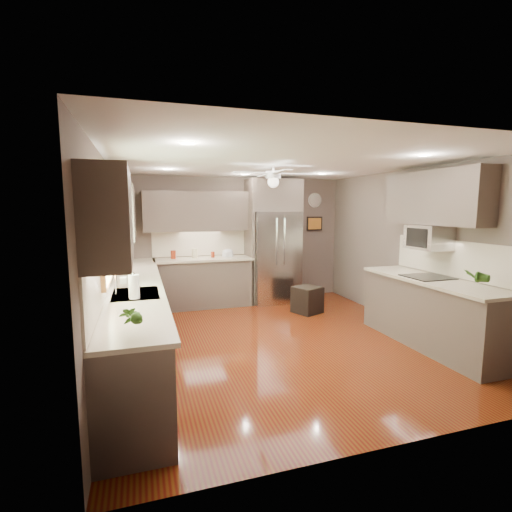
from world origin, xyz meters
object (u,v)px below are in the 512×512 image
refrigerator (274,243)px  stool (307,300)px  canister_c (195,253)px  soap_bottle (123,280)px  canister_d (213,255)px  bowl (228,255)px  potted_plant_right (476,276)px  microwave (429,237)px  canister_a (173,255)px  potted_plant_left (130,316)px  paper_towel (134,287)px

refrigerator → stool: 1.39m
canister_c → soap_bottle: (-1.20, -2.32, -0.01)m
canister_d → refrigerator: refrigerator is taller
bowl → stool: bowl is taller
potted_plant_right → microwave: size_ratio=0.54×
canister_a → potted_plant_right: 4.89m
canister_d → bowl: size_ratio=0.46×
potted_plant_left → refrigerator: size_ratio=0.12×
microwave → stool: bearing=120.8°
potted_plant_right → stool: potted_plant_right is taller
canister_d → paper_towel: bearing=-115.1°
potted_plant_left → paper_towel: same height
canister_a → paper_towel: bearing=-102.3°
bowl → stool: (1.23, -1.01, -0.73)m
microwave → paper_towel: microwave is taller
microwave → soap_bottle: bearing=173.4°
potted_plant_right → stool: (-0.92, 2.64, -0.85)m
soap_bottle → potted_plant_right: bearing=-19.0°
potted_plant_right → bowl: (-2.15, 3.65, -0.12)m
canister_d → potted_plant_right: (2.45, -3.64, 0.09)m
canister_d → paper_towel: (-1.40, -2.98, 0.08)m
canister_d → microwave: (2.56, -2.73, 0.48)m
soap_bottle → refrigerator: refrigerator is taller
microwave → canister_a: bearing=139.8°
canister_c → stool: canister_c is taller
soap_bottle → paper_towel: size_ratio=0.62×
canister_a → refrigerator: refrigerator is taller
canister_a → microwave: bearing=-40.2°
potted_plant_left → refrigerator: 4.86m
potted_plant_left → stool: size_ratio=0.50×
canister_d → paper_towel: 3.30m
refrigerator → microwave: (1.33, -2.71, 0.29)m
potted_plant_right → paper_towel: size_ratio=1.09×
canister_c → paper_towel: bearing=-109.3°
canister_c → bowl: size_ratio=0.80×
canister_c → canister_a: bearing=179.5°
potted_plant_left → potted_plant_right: bearing=6.7°
soap_bottle → stool: bearing=22.4°
potted_plant_left → paper_towel: 1.11m
bowl → stool: size_ratio=0.42×
canister_a → potted_plant_right: potted_plant_right is taller
soap_bottle → bowl: (1.84, 2.27, -0.05)m
bowl → paper_towel: bearing=-119.6°
soap_bottle → canister_a: bearing=71.1°
canister_c → potted_plant_right: potted_plant_right is taller
refrigerator → microwave: size_ratio=4.45×
canister_d → refrigerator: size_ratio=0.04×
canister_c → paper_towel: (-1.07, -3.04, 0.05)m
canister_a → canister_c: canister_c is taller
potted_plant_right → paper_towel: potted_plant_right is taller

